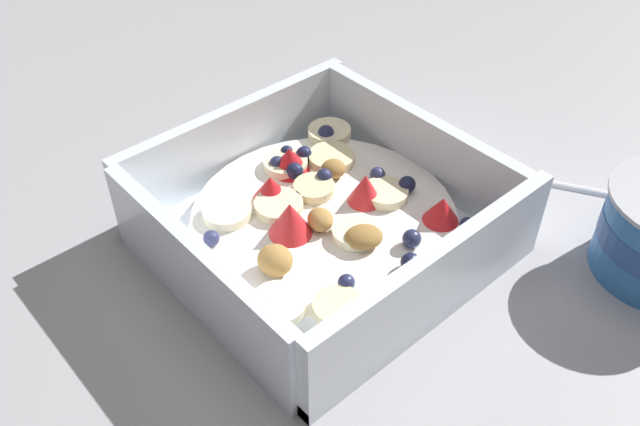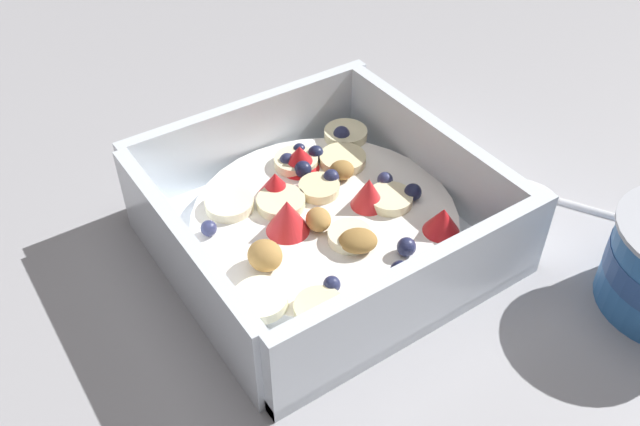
# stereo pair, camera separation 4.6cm
# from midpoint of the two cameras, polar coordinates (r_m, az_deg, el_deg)

# --- Properties ---
(ground_plane) EXTENTS (2.40, 2.40, 0.00)m
(ground_plane) POSITION_cam_midpoint_polar(r_m,az_deg,el_deg) (0.48, -1.82, -3.04)
(ground_plane) COLOR #9E9EA3
(fruit_bowl) EXTENTS (0.21, 0.21, 0.07)m
(fruit_bowl) POSITION_cam_midpoint_polar(r_m,az_deg,el_deg) (0.47, -2.82, -0.85)
(fruit_bowl) COLOR white
(fruit_bowl) RESTS_ON ground
(spoon) EXTENTS (0.10, 0.16, 0.01)m
(spoon) POSITION_cam_midpoint_polar(r_m,az_deg,el_deg) (0.56, 15.92, 2.68)
(spoon) COLOR silver
(spoon) RESTS_ON ground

